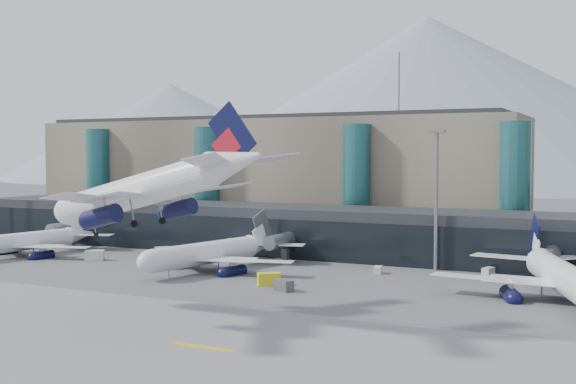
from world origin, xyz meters
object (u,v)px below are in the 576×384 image
object	(u,v)px
jet_parked_left	(37,235)
veh_b	(239,258)
jet_parked_right	(556,264)
veh_c	(284,285)
veh_a	(95,255)
veh_g	(378,270)
jet_parked_mid	(219,245)
veh_d	(488,272)
lightmast_mid	(436,191)
veh_h	(269,279)
hero_jet	(156,179)
veh_f	(43,242)

from	to	relation	value
jet_parked_left	veh_b	distance (m)	44.82
jet_parked_right	veh_c	distance (m)	41.02
veh_a	veh_g	world-z (taller)	veh_a
jet_parked_mid	jet_parked_right	world-z (taller)	jet_parked_right
veh_a	veh_d	size ratio (longest dim) A/B	1.40
jet_parked_right	lightmast_mid	bearing A→B (deg)	35.09
veh_d	veh_a	bearing A→B (deg)	116.98
jet_parked_mid	veh_d	xyz separation A→B (m)	(46.34, 13.57, -3.66)
jet_parked_mid	veh_h	xyz separation A→B (m)	(15.92, -10.68, -3.40)
veh_b	veh_g	size ratio (longest dim) A/B	1.15
veh_b	veh_c	xyz separation A→B (m)	(21.35, -23.65, 0.14)
lightmast_mid	veh_h	world-z (taller)	lightmast_mid
jet_parked_right	veh_b	size ratio (longest dim) A/B	15.41
hero_jet	veh_b	bearing A→B (deg)	114.93
veh_g	veh_h	distance (m)	22.18
jet_parked_left	jet_parked_mid	distance (m)	44.68
lightmast_mid	veh_d	distance (m)	16.93
lightmast_mid	veh_h	bearing A→B (deg)	-128.18
veh_h	veh_g	bearing A→B (deg)	20.36
jet_parked_left	veh_a	world-z (taller)	jet_parked_left
veh_a	hero_jet	bearing A→B (deg)	-70.98
jet_parked_left	veh_g	size ratio (longest dim) A/B	15.12
hero_jet	veh_f	bearing A→B (deg)	151.40
lightmast_mid	jet_parked_mid	world-z (taller)	lightmast_mid
lightmast_mid	jet_parked_mid	distance (m)	40.99
jet_parked_left	veh_d	bearing A→B (deg)	-71.77
veh_a	veh_f	xyz separation A→B (m)	(-24.95, 11.53, 0.07)
lightmast_mid	veh_d	world-z (taller)	lightmast_mid
jet_parked_left	veh_f	distance (m)	13.20
veh_a	veh_g	bearing A→B (deg)	-20.14
veh_f	veh_h	distance (m)	71.69
hero_jet	veh_b	xyz separation A→B (m)	(-15.25, 47.98, -17.22)
jet_parked_left	jet_parked_right	world-z (taller)	jet_parked_right
jet_parked_left	jet_parked_right	distance (m)	103.27
veh_b	veh_g	world-z (taller)	veh_b
jet_parked_mid	veh_f	xyz separation A→B (m)	(-52.75, 9.92, -3.32)
hero_jet	veh_c	xyz separation A→B (m)	(6.09, 24.34, -17.09)
veh_b	veh_d	distance (m)	47.54
veh_f	veh_g	xyz separation A→B (m)	(80.97, -2.15, -0.44)
hero_jet	jet_parked_mid	bearing A→B (deg)	117.56
veh_b	veh_f	bearing A→B (deg)	99.24
veh_b	lightmast_mid	bearing A→B (deg)	-70.88
hero_jet	veh_d	distance (m)	63.61
veh_c	lightmast_mid	bearing A→B (deg)	85.81
hero_jet	veh_f	size ratio (longest dim) A/B	9.60
veh_b	veh_c	size ratio (longest dim) A/B	0.81
lightmast_mid	veh_c	size ratio (longest dim) A/B	8.19
hero_jet	veh_g	xyz separation A→B (m)	(13.98, 46.35, -17.31)
jet_parked_mid	veh_f	size ratio (longest dim) A/B	9.36
jet_parked_mid	veh_b	xyz separation A→B (m)	(-1.01, 9.41, -3.66)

